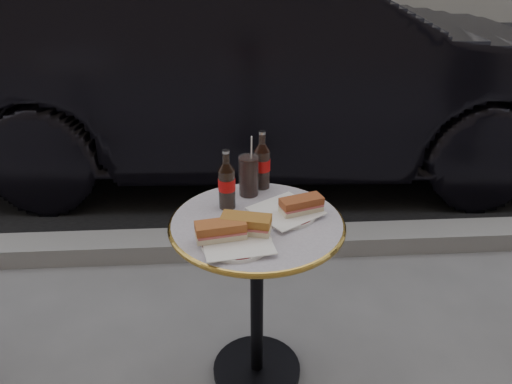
{
  "coord_description": "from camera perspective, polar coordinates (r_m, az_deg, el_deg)",
  "views": [
    {
      "loc": [
        -0.1,
        -1.5,
        1.62
      ],
      "look_at": [
        0.0,
        0.05,
        0.82
      ],
      "focal_mm": 35.0,
      "sensor_mm": 36.0,
      "label": 1
    }
  ],
  "objects": [
    {
      "name": "cola_bottle_left",
      "position": [
        1.79,
        -3.38,
        1.46
      ],
      "size": [
        0.08,
        0.08,
        0.23
      ],
      "primitive_type": null,
      "rotation": [
        0.0,
        0.0,
        -0.41
      ],
      "color": "black",
      "rests_on": "bistro_table"
    },
    {
      "name": "bistro_table",
      "position": [
        1.96,
        0.09,
        -12.53
      ],
      "size": [
        0.62,
        0.62,
        0.73
      ],
      "primitive_type": null,
      "color": "#BAB2C4",
      "rests_on": "ground"
    },
    {
      "name": "sandwich_right",
      "position": [
        1.77,
        5.2,
        -1.55
      ],
      "size": [
        0.17,
        0.12,
        0.05
      ],
      "primitive_type": "cube",
      "rotation": [
        0.0,
        0.0,
        0.32
      ],
      "color": "brown",
      "rests_on": "plate_right"
    },
    {
      "name": "sandwich_left_b",
      "position": [
        1.65,
        -1.15,
        -3.76
      ],
      "size": [
        0.18,
        0.11,
        0.06
      ],
      "primitive_type": "cube",
      "rotation": [
        0.0,
        0.0,
        -0.24
      ],
      "color": "#A46929",
      "rests_on": "plate_left"
    },
    {
      "name": "cola_bottle_right",
      "position": [
        1.93,
        0.69,
        3.7
      ],
      "size": [
        0.08,
        0.08,
        0.24
      ],
      "primitive_type": null,
      "rotation": [
        0.0,
        0.0,
        0.3
      ],
      "color": "black",
      "rests_on": "bistro_table"
    },
    {
      "name": "ground",
      "position": [
        2.22,
        0.09,
        -19.83
      ],
      "size": [
        80.0,
        80.0,
        0.0
      ],
      "primitive_type": "plane",
      "color": "slate",
      "rests_on": "ground"
    },
    {
      "name": "plate_left",
      "position": [
        1.63,
        -2.27,
        -5.68
      ],
      "size": [
        0.24,
        0.24,
        0.01
      ],
      "primitive_type": "cylinder",
      "rotation": [
        0.0,
        0.0,
        -0.01
      ],
      "color": "white",
      "rests_on": "bistro_table"
    },
    {
      "name": "sandwich_left_a",
      "position": [
        1.62,
        -4.06,
        -4.49
      ],
      "size": [
        0.17,
        0.1,
        0.06
      ],
      "primitive_type": "cube",
      "rotation": [
        0.0,
        0.0,
        0.18
      ],
      "color": "#A8572A",
      "rests_on": "plate_left"
    },
    {
      "name": "parked_car",
      "position": [
        3.72,
        1.11,
        14.2
      ],
      "size": [
        1.85,
        4.81,
        1.56
      ],
      "primitive_type": "imported",
      "rotation": [
        0.0,
        0.0,
        1.53
      ],
      "color": "black",
      "rests_on": "ground"
    },
    {
      "name": "cola_glass",
      "position": [
        1.89,
        -0.85,
        1.87
      ],
      "size": [
        0.1,
        0.1,
        0.16
      ],
      "primitive_type": "cylinder",
      "rotation": [
        0.0,
        0.0,
        0.37
      ],
      "color": "black",
      "rests_on": "bistro_table"
    },
    {
      "name": "plate_right",
      "position": [
        1.79,
        3.41,
        -2.37
      ],
      "size": [
        0.29,
        0.29,
        0.01
      ],
      "primitive_type": "cylinder",
      "rotation": [
        0.0,
        0.0,
        0.42
      ],
      "color": "white",
      "rests_on": "bistro_table"
    },
    {
      "name": "curb",
      "position": [
        2.88,
        -1.06,
        -5.89
      ],
      "size": [
        40.0,
        0.2,
        0.12
      ],
      "primitive_type": "cube",
      "color": "gray",
      "rests_on": "ground"
    },
    {
      "name": "asphalt_road",
      "position": [
        6.7,
        -2.71,
        13.27
      ],
      "size": [
        40.0,
        8.0,
        0.0
      ],
      "primitive_type": "cube",
      "color": "black",
      "rests_on": "ground"
    }
  ]
}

